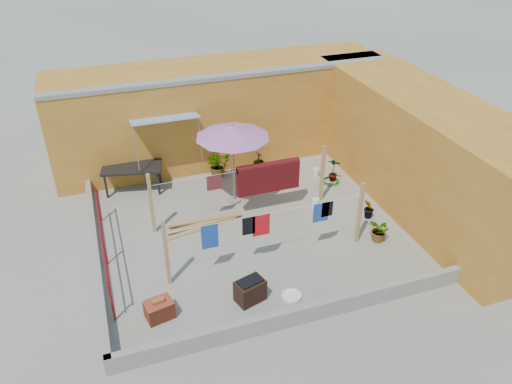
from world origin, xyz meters
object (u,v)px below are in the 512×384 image
at_px(plant_back_a, 218,164).
at_px(outdoor_table, 132,169).
at_px(brazier, 250,290).
at_px(brick_stack, 159,309).
at_px(water_jug_a, 316,203).
at_px(water_jug_b, 316,172).
at_px(green_hose, 330,181).
at_px(white_basin, 292,296).
at_px(patio_umbrella, 233,132).

bearing_deg(plant_back_a, outdoor_table, 180.00).
bearing_deg(plant_back_a, brazier, -98.22).
height_order(brick_stack, plant_back_a, plant_back_a).
bearing_deg(brick_stack, water_jug_a, 29.62).
height_order(water_jug_a, water_jug_b, water_jug_a).
bearing_deg(brazier, green_hose, 45.69).
height_order(water_jug_a, plant_back_a, plant_back_a).
bearing_deg(green_hose, water_jug_b, 118.76).
relative_size(brazier, plant_back_a, 0.87).
distance_m(brazier, green_hose, 5.90).
height_order(water_jug_a, green_hose, water_jug_a).
height_order(green_hose, plant_back_a, plant_back_a).
bearing_deg(brick_stack, outdoor_table, 88.22).
xyz_separation_m(white_basin, water_jug_b, (2.92, 4.96, 0.10)).
xyz_separation_m(water_jug_b, green_hose, (0.28, -0.51, -0.10)).
bearing_deg(water_jug_a, patio_umbrella, 152.66).
distance_m(patio_umbrella, plant_back_a, 2.46).
height_order(outdoor_table, brick_stack, outdoor_table).
distance_m(patio_umbrella, outdoor_table, 3.54).
relative_size(white_basin, water_jug_b, 1.50).
xyz_separation_m(water_jug_a, water_jug_b, (0.80, 1.70, -0.01)).
height_order(outdoor_table, green_hose, outdoor_table).
relative_size(brazier, water_jug_b, 2.38).
xyz_separation_m(patio_umbrella, brazier, (-0.88, -4.14, -1.99)).
bearing_deg(brick_stack, plant_back_a, 62.96).
relative_size(water_jug_a, green_hose, 0.59).
xyz_separation_m(brick_stack, plant_back_a, (2.87, 5.63, 0.21)).
relative_size(patio_umbrella, green_hose, 4.64).
bearing_deg(plant_back_a, brick_stack, -117.04).
distance_m(water_jug_a, plant_back_a, 3.53).
relative_size(water_jug_b, plant_back_a, 0.37).
relative_size(patio_umbrella, water_jug_b, 8.49).
xyz_separation_m(patio_umbrella, green_hose, (3.24, 0.08, -2.23)).
bearing_deg(water_jug_b, water_jug_a, -115.35).
distance_m(outdoor_table, green_hose, 6.22).
bearing_deg(water_jug_b, plant_back_a, 160.81).
height_order(brick_stack, water_jug_b, brick_stack).
distance_m(brazier, water_jug_b, 6.09).
bearing_deg(brazier, water_jug_b, 50.89).
xyz_separation_m(water_jug_a, plant_back_a, (-2.20, 2.74, 0.28)).
xyz_separation_m(white_basin, plant_back_a, (-0.09, 6.01, 0.39)).
height_order(brazier, white_basin, brazier).
height_order(brick_stack, brazier, brazier).
xyz_separation_m(brazier, water_jug_a, (3.04, 3.03, -0.13)).
distance_m(patio_umbrella, brazier, 4.68).
relative_size(outdoor_table, water_jug_b, 6.12).
xyz_separation_m(brazier, green_hose, (4.12, 4.22, -0.25)).
xyz_separation_m(patio_umbrella, plant_back_a, (-0.05, 1.63, -1.84)).
bearing_deg(water_jug_b, white_basin, -120.44).
bearing_deg(brick_stack, patio_umbrella, 53.84).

